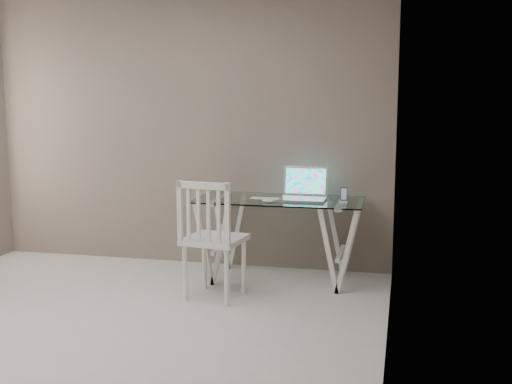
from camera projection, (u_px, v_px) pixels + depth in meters
room at (62, 88)px, 4.08m from camera, size 4.50×4.52×2.71m
desk at (280, 239)px, 5.78m from camera, size 1.50×0.70×0.75m
chair at (210, 234)px, 5.20m from camera, size 0.51×0.51×1.00m
laptop at (304, 192)px, 5.73m from camera, size 0.40×0.35×0.28m
keyboard at (265, 199)px, 5.73m from camera, size 0.28×0.12×0.01m
mouse at (269, 201)px, 5.54m from camera, size 0.12×0.07×0.04m
phone_dock at (344, 198)px, 5.55m from camera, size 0.07×0.07×0.13m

